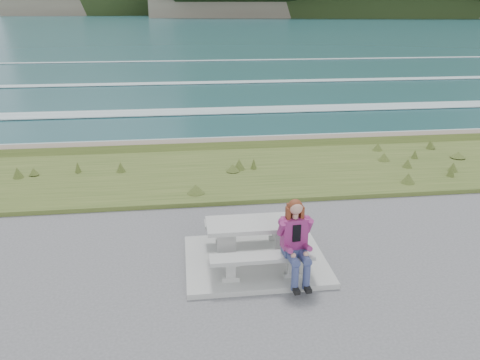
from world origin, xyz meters
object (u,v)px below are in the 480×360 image
Objects in this scene: bench_seaward at (250,225)px; picnic_table at (256,230)px; seated_woman at (296,253)px; bench_landward at (262,261)px.

picnic_table is at bearing -90.00° from bench_seaward.
seated_woman is (0.56, -1.54, 0.18)m from bench_seaward.
picnic_table is 1.00× the size of bench_landward.
bench_seaward is at bearing 90.00° from picnic_table.
seated_woman is at bearing -56.13° from picnic_table.
seated_woman is at bearing -13.73° from bench_landward.
picnic_table is at bearing 118.88° from seated_woman.
picnic_table is 0.74m from bench_landward.
picnic_table is 0.74m from bench_seaward.
bench_landward is 1.40m from bench_seaward.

